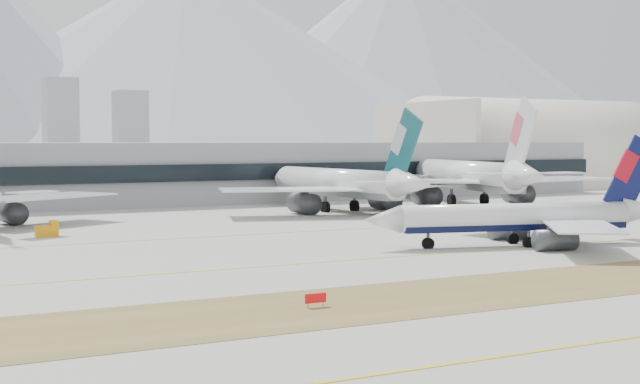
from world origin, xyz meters
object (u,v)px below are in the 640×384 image
widebody_cathay (343,185)px  terminal (103,173)px  taxiing_airliner (526,218)px  widebody_china_air (470,177)px  hangar (528,184)px

widebody_cathay → terminal: bearing=33.9°
taxiing_airliner → widebody_cathay: bearing=-81.9°
widebody_china_air → hangar: size_ratio=0.76×
widebody_china_air → hangar: hangar is taller
taxiing_airliner → widebody_china_air: 81.48m
taxiing_airliner → terminal: taxiing_airliner is taller
widebody_cathay → taxiing_airliner: bearing=170.7°
widebody_cathay → terminal: size_ratio=0.22×
taxiing_airliner → widebody_china_air: widebody_china_air is taller
widebody_china_air → terminal: (-75.82, 48.85, 0.79)m
terminal → hangar: 156.05m
taxiing_airliner → widebody_china_air: bearing=-108.2°
taxiing_airliner → hangar: hangar is taller
taxiing_airliner → widebody_china_air: size_ratio=0.71×
terminal → widebody_cathay: bearing=-52.5°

